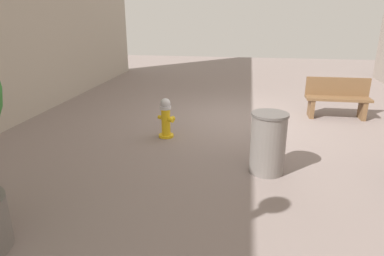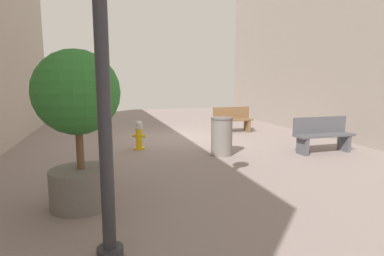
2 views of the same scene
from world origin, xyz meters
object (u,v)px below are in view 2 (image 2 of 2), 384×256
at_px(bench_near, 232,120).
at_px(bench_far, 323,134).
at_px(fire_hydrant, 139,135).
at_px(trash_bin, 222,136).
at_px(planter_tree, 78,113).

xyz_separation_m(bench_near, bench_far, (-0.94, 3.80, 0.01)).
height_order(fire_hydrant, bench_near, bench_near).
xyz_separation_m(bench_near, trash_bin, (1.78, 3.33, 0.01)).
relative_size(fire_hydrant, bench_far, 0.48).
bearing_deg(planter_tree, fire_hydrant, -108.89).
height_order(bench_near, trash_bin, trash_bin).
relative_size(bench_near, planter_tree, 0.63).
xyz_separation_m(bench_far, planter_tree, (5.99, 2.03, 0.92)).
relative_size(fire_hydrant, bench_near, 0.55).
bearing_deg(planter_tree, bench_near, -130.90).
distance_m(bench_near, planter_tree, 7.76).
relative_size(bench_near, trash_bin, 1.50).
bearing_deg(bench_far, fire_hydrant, -20.95).
distance_m(bench_near, bench_far, 3.91).
height_order(fire_hydrant, bench_far, bench_far).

